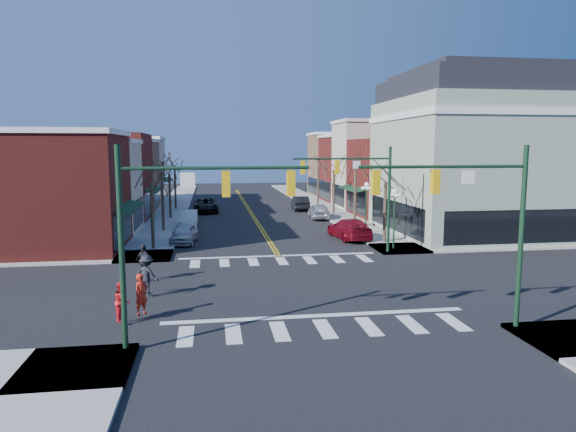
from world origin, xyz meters
name	(u,v)px	position (x,y,z in m)	size (l,w,h in m)	color
ground	(298,287)	(0.00, 0.00, 0.00)	(160.00, 160.00, 0.00)	black
sidewalk_left	(161,229)	(-8.75, 20.00, 0.07)	(3.50, 70.00, 0.15)	#9E9B93
sidewalk_right	(355,225)	(8.75, 20.00, 0.07)	(3.50, 70.00, 0.15)	#9E9B93
bldg_left_brick_a	(46,194)	(-15.50, 11.75, 4.00)	(10.00, 8.50, 8.00)	maroon
bldg_left_stucco_a	(75,188)	(-15.50, 19.50, 3.75)	(10.00, 7.00, 7.50)	#BDB29C
bldg_left_brick_b	(96,177)	(-15.50, 27.50, 4.25)	(10.00, 9.00, 8.50)	maroon
bldg_left_tan	(112,176)	(-15.50, 35.75, 3.90)	(10.00, 7.50, 7.80)	#947151
bldg_left_stucco_b	(123,171)	(-15.50, 43.50, 4.10)	(10.00, 8.00, 8.20)	#BDB29C
bldg_right_brick_a	(403,178)	(15.50, 25.75, 4.00)	(10.00, 8.50, 8.00)	maroon
bldg_right_stucco	(379,166)	(15.50, 33.50, 5.00)	(10.00, 7.00, 10.00)	#BDB29C
bldg_right_brick_b	(361,170)	(15.50, 41.00, 4.25)	(10.00, 8.00, 8.50)	maroon
bldg_right_tan	(346,166)	(15.50, 49.00, 4.50)	(10.00, 8.00, 9.00)	#947151
victorian_corner	(467,153)	(16.50, 14.50, 6.66)	(12.25, 14.25, 13.30)	#909E89
traffic_mast_near_left	(176,218)	(-5.55, -7.40, 4.71)	(6.60, 0.28, 7.20)	#14331E
traffic_mast_near_right	(477,212)	(5.55, -7.40, 4.71)	(6.60, 0.28, 7.20)	#14331E
traffic_mast_far_right	(362,184)	(5.55, 7.40, 4.71)	(6.60, 0.28, 7.20)	#14331E
lamppost_corner	(394,208)	(8.20, 8.50, 2.96)	(0.36, 0.36, 4.33)	#14331E
lamppost_midblock	(366,199)	(8.20, 15.00, 2.96)	(0.36, 0.36, 4.33)	#14331E
tree_left_a	(152,216)	(-8.40, 11.00, 2.38)	(0.24, 0.24, 4.76)	#382B21
tree_left_b	(163,202)	(-8.40, 19.00, 2.52)	(0.24, 0.24, 5.04)	#382B21
tree_left_c	(170,197)	(-8.40, 27.00, 2.27)	(0.24, 0.24, 4.55)	#382B21
tree_left_d	(175,189)	(-8.40, 35.00, 2.45)	(0.24, 0.24, 4.90)	#382B21
tree_right_a	(385,213)	(8.40, 11.00, 2.31)	(0.24, 0.24, 4.62)	#382B21
tree_right_b	(355,199)	(8.40, 19.00, 2.59)	(0.24, 0.24, 5.18)	#382B21
tree_right_c	(334,193)	(8.40, 27.00, 2.42)	(0.24, 0.24, 4.83)	#382B21
tree_right_d	(318,187)	(8.40, 35.00, 2.48)	(0.24, 0.24, 4.97)	#382B21
car_left_near	(184,234)	(-6.40, 13.40, 0.71)	(1.69, 4.20, 1.43)	#B7B7BC
car_left_mid	(188,219)	(-6.40, 21.43, 0.75)	(1.59, 4.55, 1.50)	silver
car_left_far	(206,205)	(-4.94, 32.27, 0.79)	(2.63, 5.70, 1.59)	black
car_right_near	(350,229)	(6.37, 13.36, 0.80)	(2.25, 5.53, 1.60)	maroon
car_right_mid	(319,211)	(6.40, 25.05, 0.79)	(1.86, 4.62, 1.57)	silver
car_right_far	(300,203)	(5.83, 32.70, 0.80)	(1.69, 4.86, 1.60)	black
pedestrian_red_a	(141,294)	(-7.30, -3.78, 1.02)	(0.64, 0.42, 1.75)	red
pedestrian_red_b	(122,301)	(-7.98, -4.39, 0.95)	(0.78, 0.61, 1.60)	red
pedestrian_dark_a	(144,262)	(-7.97, 2.37, 1.08)	(1.09, 0.45, 1.86)	black
pedestrian_dark_b	(147,274)	(-7.45, -0.61, 1.09)	(1.22, 0.70, 1.89)	black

